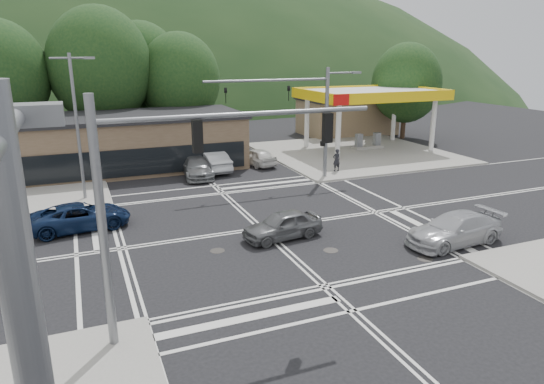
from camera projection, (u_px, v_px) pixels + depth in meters
name	position (u px, v px, depth m)	size (l,w,h in m)	color
ground	(261.00, 229.00, 25.81)	(120.00, 120.00, 0.00)	black
sidewalk_ne	(355.00, 153.00, 44.56)	(16.00, 16.00, 0.15)	gray
gas_station_canopy	(370.00, 96.00, 44.77)	(12.32, 8.34, 5.75)	silver
convenience_store	(347.00, 117.00, 54.75)	(10.00, 6.00, 3.80)	#846B4F
commercial_row	(86.00, 146.00, 37.44)	(24.00, 8.00, 4.00)	brown
hill_north	(114.00, 94.00, 105.75)	(252.00, 126.00, 140.00)	#1B3518
tree_n_b	(100.00, 66.00, 42.76)	(9.00, 9.00, 12.98)	#382619
tree_n_c	(180.00, 79.00, 45.67)	(7.60, 7.60, 10.87)	#382619
tree_n_e	(141.00, 71.00, 47.95)	(8.40, 8.40, 11.98)	#382619
tree_ne	(406.00, 83.00, 50.65)	(7.20, 7.20, 9.99)	#382619
streetlight_nw	(78.00, 120.00, 29.32)	(2.50, 0.25, 9.00)	slate
signal_mast_ne	(311.00, 110.00, 34.19)	(11.65, 0.30, 8.00)	slate
signal_mast_sw	(161.00, 187.00, 14.77)	(9.14, 0.28, 8.00)	slate
car_blue_west	(81.00, 216.00, 25.56)	(2.33, 5.06, 1.41)	#0E1D3F
car_grey_center	(282.00, 225.00, 24.31)	(1.66, 4.12, 1.40)	#5C5E61
car_silver_east	(455.00, 229.00, 23.62)	(2.10, 5.16, 1.50)	#ADAEB4
car_queue_a	(211.00, 161.00, 37.94)	(1.72, 4.92, 1.62)	#A3A6AA
car_queue_b	(257.00, 157.00, 39.88)	(1.68, 4.17, 1.42)	silver
car_northbound	(197.00, 167.00, 36.24)	(2.02, 4.96, 1.44)	slate
pedestrian	(337.00, 160.00, 37.26)	(0.63, 0.42, 1.73)	black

